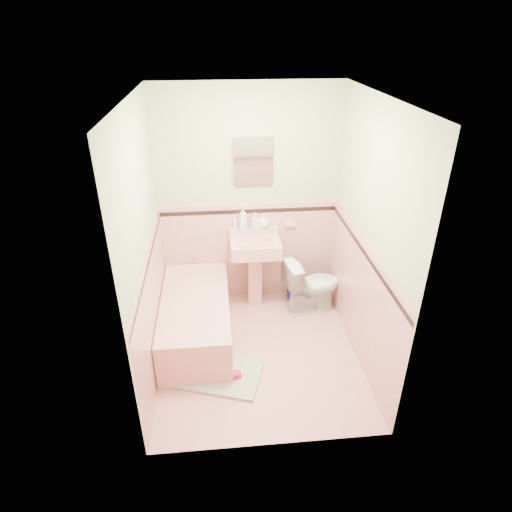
{
  "coord_description": "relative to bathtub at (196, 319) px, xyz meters",
  "views": [
    {
      "loc": [
        -0.36,
        -3.41,
        3.01
      ],
      "look_at": [
        0.0,
        0.25,
        1.0
      ],
      "focal_mm": 30.33,
      "sensor_mm": 36.0,
      "label": 1
    }
  ],
  "objects": [
    {
      "name": "cap_front",
      "position": [
        0.63,
        -1.41,
        0.99
      ],
      "size": [
        2.0,
        0.0,
        2.0
      ],
      "primitive_type": "plane",
      "rotation": [
        -1.57,
        0.0,
        0.0
      ],
      "color": "pink",
      "rests_on": "ground"
    },
    {
      "name": "tube",
      "position": [
        0.47,
        0.71,
        0.76
      ],
      "size": [
        0.04,
        0.04,
        0.12
      ],
      "primitive_type": "cylinder",
      "rotation": [
        0.0,
        0.0,
        0.17
      ],
      "color": "white",
      "rests_on": "sink"
    },
    {
      "name": "wainscot_right",
      "position": [
        1.62,
        -0.33,
        0.38
      ],
      "size": [
        0.0,
        2.2,
        2.2
      ],
      "primitive_type": "plane",
      "rotation": [
        1.57,
        0.0,
        -1.57
      ],
      "color": "#E4A099",
      "rests_on": "ground"
    },
    {
      "name": "shoe",
      "position": [
        0.35,
        -0.7,
        -0.16
      ],
      "size": [
        0.16,
        0.1,
        0.06
      ],
      "primitive_type": "cube",
      "rotation": [
        0.0,
        0.0,
        0.27
      ],
      "color": "#BF1E59",
      "rests_on": "bath_mat"
    },
    {
      "name": "soap_dish",
      "position": [
        1.1,
        0.73,
        0.72
      ],
      "size": [
        0.11,
        0.06,
        0.04
      ],
      "primitive_type": "cube",
      "color": "#DC968F",
      "rests_on": "wall_back"
    },
    {
      "name": "cap_right",
      "position": [
        1.61,
        -0.33,
        1.0
      ],
      "size": [
        0.0,
        2.2,
        2.2
      ],
      "primitive_type": "plane",
      "rotation": [
        1.57,
        0.0,
        -1.57
      ],
      "color": "pink",
      "rests_on": "ground"
    },
    {
      "name": "accent_right",
      "position": [
        1.61,
        -0.33,
        0.89
      ],
      "size": [
        0.0,
        2.2,
        2.2
      ],
      "primitive_type": "plane",
      "rotation": [
        1.57,
        0.0,
        -1.57
      ],
      "color": "black",
      "rests_on": "ground"
    },
    {
      "name": "ceiling",
      "position": [
        0.63,
        -0.33,
        2.27
      ],
      "size": [
        2.2,
        2.2,
        0.0
      ],
      "primitive_type": "plane",
      "rotation": [
        3.14,
        0.0,
        0.0
      ],
      "color": "white",
      "rests_on": "ground"
    },
    {
      "name": "wall_left",
      "position": [
        -0.37,
        -0.33,
        1.02
      ],
      "size": [
        0.0,
        2.5,
        2.5
      ],
      "primitive_type": "plane",
      "rotation": [
        1.57,
        0.0,
        1.57
      ],
      "color": "beige",
      "rests_on": "ground"
    },
    {
      "name": "wainscot_front",
      "position": [
        0.63,
        -1.42,
        0.38
      ],
      "size": [
        2.0,
        0.0,
        2.0
      ],
      "primitive_type": "plane",
      "rotation": [
        -1.57,
        0.0,
        0.0
      ],
      "color": "#E4A099",
      "rests_on": "ground"
    },
    {
      "name": "accent_left",
      "position": [
        -0.35,
        -0.33,
        0.89
      ],
      "size": [
        0.0,
        2.2,
        2.2
      ],
      "primitive_type": "plane",
      "rotation": [
        1.57,
        0.0,
        1.57
      ],
      "color": "black",
      "rests_on": "ground"
    },
    {
      "name": "sink_faucet",
      "position": [
        0.68,
        0.67,
        0.72
      ],
      "size": [
        0.02,
        0.02,
        0.1
      ],
      "primitive_type": "cylinder",
      "color": "silver",
      "rests_on": "sink"
    },
    {
      "name": "toilet",
      "position": [
        1.32,
        0.38,
        0.11
      ],
      "size": [
        0.71,
        0.5,
        0.66
      ],
      "primitive_type": "imported",
      "rotation": [
        0.0,
        0.0,
        1.78
      ],
      "color": "white",
      "rests_on": "floor"
    },
    {
      "name": "cap_back",
      "position": [
        0.63,
        0.75,
        0.99
      ],
      "size": [
        2.0,
        0.0,
        2.0
      ],
      "primitive_type": "plane",
      "rotation": [
        1.57,
        0.0,
        0.0
      ],
      "color": "pink",
      "rests_on": "ground"
    },
    {
      "name": "bucket",
      "position": [
        1.17,
        0.62,
        -0.12
      ],
      "size": [
        0.28,
        0.28,
        0.21
      ],
      "primitive_type": null,
      "rotation": [
        0.0,
        0.0,
        -0.41
      ],
      "color": "#121C9C",
      "rests_on": "floor"
    },
    {
      "name": "bath_mat",
      "position": [
        0.22,
        -0.62,
        -0.21
      ],
      "size": [
        0.9,
        0.73,
        0.03
      ],
      "primitive_type": "cube",
      "rotation": [
        0.0,
        0.0,
        -0.31
      ],
      "color": "#9CA589",
      "rests_on": "floor"
    },
    {
      "name": "wall_right",
      "position": [
        1.63,
        -0.33,
        1.02
      ],
      "size": [
        0.0,
        2.5,
        2.5
      ],
      "primitive_type": "plane",
      "rotation": [
        1.57,
        0.0,
        -1.57
      ],
      "color": "beige",
      "rests_on": "ground"
    },
    {
      "name": "soap_bottle_mid",
      "position": [
        0.7,
        0.71,
        0.8
      ],
      "size": [
        0.1,
        0.1,
        0.19
      ],
      "primitive_type": "imported",
      "rotation": [
        0.0,
        0.0,
        0.16
      ],
      "color": "#B2B2B2",
      "rests_on": "sink"
    },
    {
      "name": "accent_front",
      "position": [
        0.63,
        -1.41,
        0.9
      ],
      "size": [
        2.0,
        0.0,
        2.0
      ],
      "primitive_type": "plane",
      "rotation": [
        -1.57,
        0.0,
        0.0
      ],
      "color": "black",
      "rests_on": "ground"
    },
    {
      "name": "wall_front",
      "position": [
        0.63,
        -1.43,
        1.02
      ],
      "size": [
        2.5,
        0.0,
        2.5
      ],
      "primitive_type": "plane",
      "rotation": [
        -1.57,
        0.0,
        0.0
      ],
      "color": "beige",
      "rests_on": "ground"
    },
    {
      "name": "cap_left",
      "position": [
        -0.35,
        -0.33,
        1.0
      ],
      "size": [
        0.0,
        2.2,
        2.2
      ],
      "primitive_type": "plane",
      "rotation": [
        1.57,
        0.0,
        1.57
      ],
      "color": "pink",
      "rests_on": "ground"
    },
    {
      "name": "wall_back",
      "position": [
        0.63,
        0.77,
        1.02
      ],
      "size": [
        2.5,
        0.0,
        2.5
      ],
      "primitive_type": "plane",
      "rotation": [
        1.57,
        0.0,
        0.0
      ],
      "color": "beige",
      "rests_on": "ground"
    },
    {
      "name": "accent_back",
      "position": [
        0.63,
        0.75,
        0.9
      ],
      "size": [
        2.0,
        0.0,
        2.0
      ],
      "primitive_type": "plane",
      "rotation": [
        1.57,
        0.0,
        0.0
      ],
      "color": "black",
      "rests_on": "ground"
    },
    {
      "name": "medicine_cabinet",
      "position": [
        0.68,
        0.74,
        1.47
      ],
      "size": [
        0.41,
        0.04,
        0.51
      ],
      "primitive_type": "cube",
      "color": "white",
      "rests_on": "wall_back"
    },
    {
      "name": "soap_bottle_right",
      "position": [
        0.79,
        0.71,
        0.79
      ],
      "size": [
        0.17,
        0.17,
        0.17
      ],
      "primitive_type": "imported",
      "rotation": [
        0.0,
        0.0,
        0.27
      ],
      "color": "#B2B2B2",
      "rests_on": "sink"
    },
    {
      "name": "soap_bottle_left",
      "position": [
        0.56,
        0.71,
        0.83
      ],
      "size": [
        0.13,
        0.13,
        0.26
      ],
      "primitive_type": "imported",
      "rotation": [
        0.0,
        0.0,
        0.39
      ],
      "color": "#B2B2B2",
      "rests_on": "sink"
    },
    {
      "name": "tub_faucet",
      "position": [
        0.0,
        0.72,
        0.41
      ],
      "size": [
        0.04,
        0.12,
        0.04
      ],
      "primitive_type": "cylinder",
      "rotation": [
        1.57,
        0.0,
        0.0
      ],
      "color": "silver",
      "rests_on": "wall_back"
    },
    {
      "name": "bathtub",
      "position": [
        0.0,
        0.0,
        0.0
      ],
      "size": [
        0.7,
        1.5,
        0.45
      ],
      "primitive_type": "cube",
      "color": "#DC968F",
      "rests_on": "floor"
    },
    {
      "name": "floor",
      "position": [
        0.63,
        -0.33,
        -0.23
      ],
      "size": [
        2.2,
        2.2,
        0.0
      ],
      "primitive_type": "plane",
      "color": "#E19B93",
      "rests_on": "ground"
    },
    {
      "name": "wainscot_back",
      "position": [
        0.63,
        0.76,
        0.38
      ],
      "size": [
        2.0,
        0.0,
        2.0
      ],
      "primitive_type": "plane",
      "rotation": [
        1.57,
        0.0,
        0.0
      ],
      "color": "#E4A099",
      "rests_on": "ground"
    },
    {
      "name": "wainscot_left",
      "position": [
        -0.36,
        -0.33,
        0.38
      ],
      "size": [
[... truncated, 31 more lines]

